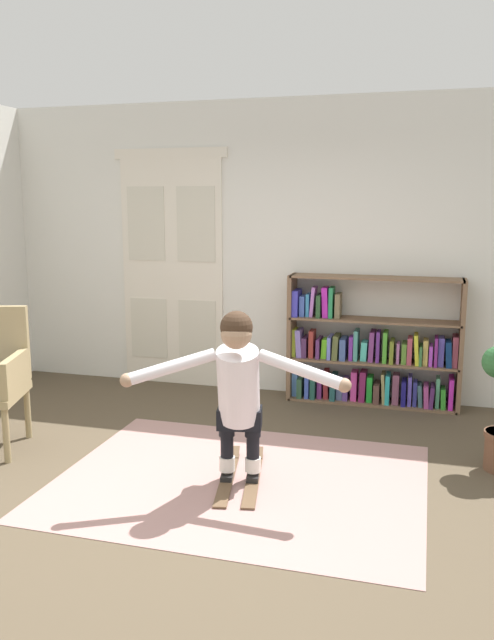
% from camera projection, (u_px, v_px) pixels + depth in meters
% --- Properties ---
extents(ground_plane, '(7.20, 7.20, 0.00)m').
position_uv_depth(ground_plane, '(198.00, 500.00, 4.20)').
color(ground_plane, '#4E4130').
extents(back_wall, '(6.00, 0.10, 2.90)m').
position_uv_depth(back_wall, '(286.00, 249.00, 6.40)').
color(back_wall, silver).
rests_on(back_wall, ground).
extents(double_door, '(1.22, 0.05, 2.45)m').
position_uv_depth(double_door, '(172.00, 269.00, 6.70)').
color(double_door, beige).
rests_on(double_door, ground).
extents(rug, '(2.52, 1.99, 0.01)m').
position_uv_depth(rug, '(240.00, 480.00, 4.49)').
color(rug, '#A47B75').
rests_on(rug, ground).
extents(bookshelf, '(1.63, 0.30, 1.23)m').
position_uv_depth(bookshelf, '(368.00, 353.00, 6.14)').
color(bookshelf, brown).
rests_on(bookshelf, ground).
extents(skis_pair, '(0.44, 0.94, 0.07)m').
position_uv_depth(skis_pair, '(240.00, 476.00, 4.52)').
color(skis_pair, brown).
rests_on(skis_pair, rug).
extents(person_skier, '(1.43, 0.69, 1.17)m').
position_uv_depth(person_skier, '(238.00, 384.00, 4.24)').
color(person_skier, white).
rests_on(person_skier, skis_pair).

